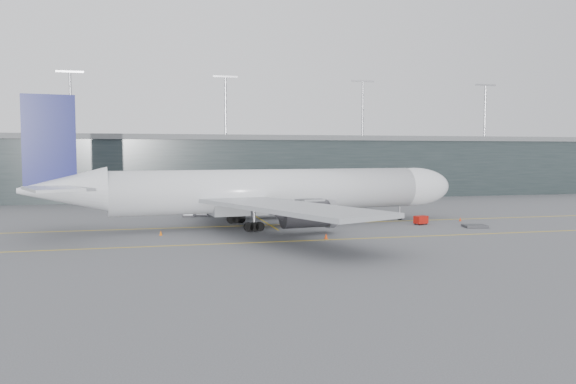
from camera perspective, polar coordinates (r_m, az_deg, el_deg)
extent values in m
plane|color=#545459|center=(88.84, -5.55, -3.14)|extent=(320.00, 320.00, 0.00)
cube|color=gold|center=(84.92, -5.17, -3.46)|extent=(160.00, 0.25, 0.02)
cube|color=gold|center=(69.29, -3.22, -5.14)|extent=(160.00, 0.25, 0.02)
cube|color=gold|center=(109.24, -4.42, -1.79)|extent=(0.25, 60.00, 0.02)
cube|color=#1D2728|center=(145.87, -8.76, 2.38)|extent=(240.00, 35.00, 14.00)
cube|color=slate|center=(145.86, -8.80, 5.36)|extent=(240.00, 36.00, 1.20)
cylinder|color=#9E9EA3|center=(136.90, -21.22, 8.34)|extent=(0.60, 0.60, 14.00)
cylinder|color=#9E9EA3|center=(136.84, -6.36, 8.58)|extent=(0.60, 0.60, 14.00)
cylinder|color=#9E9EA3|center=(145.47, 7.59, 8.30)|extent=(0.60, 0.60, 14.00)
cylinder|color=#9E9EA3|center=(161.38, 19.37, 7.68)|extent=(0.60, 0.60, 14.00)
cylinder|color=white|center=(84.31, -1.78, 0.18)|extent=(47.19, 11.61, 6.31)
ellipsoid|color=white|center=(95.13, 12.61, 0.52)|extent=(13.87, 7.78, 6.31)
cone|color=white|center=(80.03, -21.88, 0.20)|extent=(11.81, 7.29, 6.05)
cube|color=#9A9EA3|center=(84.20, -2.43, -1.50)|extent=(16.75, 6.91, 2.03)
cube|color=black|center=(97.22, 14.54, 1.16)|extent=(2.57, 3.29, 0.81)
cube|color=#9A9EA3|center=(68.56, -0.04, -1.55)|extent=(19.77, 30.75, 0.56)
cylinder|color=#333237|center=(76.22, 1.97, -2.30)|extent=(7.48, 4.35, 3.56)
cube|color=#9A9EA3|center=(98.66, -6.35, 0.12)|extent=(13.86, 30.59, 0.56)
cylinder|color=#333237|center=(94.31, -2.45, -1.09)|extent=(7.48, 4.35, 3.56)
cube|color=#0A0E58|center=(79.95, -23.10, 4.76)|extent=(6.63, 1.26, 12.20)
cube|color=white|center=(74.46, -22.80, 0.30)|extent=(8.57, 10.57, 0.36)
cube|color=white|center=(85.62, -22.46, 0.75)|extent=(6.88, 9.87, 0.36)
cylinder|color=black|center=(94.20, 11.27, -2.45)|extent=(1.16, 0.53, 1.12)
cylinder|color=#9E9EA3|center=(94.12, 11.27, -1.98)|extent=(0.31, 0.31, 2.64)
cylinder|color=black|center=(78.93, -3.46, -3.54)|extent=(1.37, 0.66, 1.32)
cylinder|color=black|center=(88.25, -5.28, -2.75)|extent=(1.37, 0.66, 1.32)
cube|color=#26272B|center=(94.17, 8.22, 0.52)|extent=(3.47, 3.89, 3.00)
cube|color=#26272B|center=(102.43, 6.33, 0.81)|extent=(2.82, 13.95, 2.68)
cube|color=#26272B|center=(115.55, 3.91, 1.19)|extent=(3.09, 13.95, 2.78)
cube|color=#26272B|center=(128.84, 1.99, 1.48)|extent=(3.35, 13.95, 2.89)
cylinder|color=#9E9EA3|center=(103.37, 6.17, -1.00)|extent=(0.54, 0.54, 4.07)
cube|color=#333237|center=(103.53, 6.16, -1.92)|extent=(2.16, 1.63, 0.75)
cylinder|color=#26272B|center=(132.61, 1.71, 1.55)|extent=(4.28, 4.28, 3.21)
cylinder|color=#26272B|center=(132.80, 1.70, 0.08)|extent=(1.93, 1.93, 3.85)
cube|color=#A6130B|center=(88.62, 13.35, -2.75)|extent=(2.27, 1.81, 1.17)
cylinder|color=black|center=(87.87, 13.22, -3.19)|extent=(0.38, 0.24, 0.36)
cylinder|color=black|center=(88.88, 13.87, -3.11)|extent=(0.38, 0.24, 0.36)
cylinder|color=black|center=(88.50, 12.81, -3.13)|extent=(0.38, 0.24, 0.36)
cylinder|color=black|center=(89.51, 13.46, -3.06)|extent=(0.38, 0.24, 0.36)
cube|color=#323337|center=(87.68, 18.45, -3.29)|extent=(3.66, 3.14, 0.32)
cube|color=#333237|center=(98.34, -10.05, -2.40)|extent=(2.34, 2.01, 0.21)
cube|color=#B3B7C0|center=(98.24, -10.06, -1.86)|extent=(1.92, 1.83, 1.55)
cube|color=navy|center=(98.16, -10.07, -1.39)|extent=(1.98, 1.89, 0.08)
cube|color=#333237|center=(99.18, -8.71, -2.32)|extent=(2.65, 2.32, 0.23)
cube|color=silver|center=(99.07, -8.71, -1.73)|extent=(2.18, 2.10, 1.71)
cube|color=navy|center=(98.99, -8.72, -1.22)|extent=(2.25, 2.16, 0.09)
cube|color=#333237|center=(99.88, -6.84, -2.26)|extent=(2.44, 2.09, 0.22)
cube|color=silver|center=(99.77, -6.84, -1.70)|extent=(2.00, 1.91, 1.63)
cube|color=navy|center=(99.69, -6.84, -1.22)|extent=(2.06, 1.97, 0.09)
cone|color=red|center=(94.73, 17.10, -2.66)|extent=(0.39, 0.39, 0.63)
cone|color=#F3450D|center=(72.13, 3.89, -4.49)|extent=(0.47, 0.47, 0.74)
cone|color=#C9540B|center=(102.50, -1.91, -1.97)|extent=(0.44, 0.44, 0.70)
cone|color=orange|center=(76.85, -12.80, -4.08)|extent=(0.43, 0.43, 0.68)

